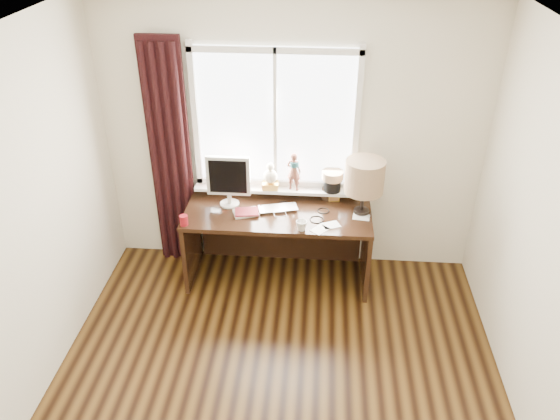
# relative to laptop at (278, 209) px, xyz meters

# --- Properties ---
(floor) EXTENTS (3.50, 4.00, 0.00)m
(floor) POSITION_rel_laptop_xyz_m (0.10, -1.66, -0.76)
(floor) COLOR #543612
(floor) RESTS_ON ground
(ceiling) EXTENTS (3.50, 4.00, 0.00)m
(ceiling) POSITION_rel_laptop_xyz_m (0.10, -1.66, 1.84)
(ceiling) COLOR white
(ceiling) RESTS_ON wall_back
(wall_back) EXTENTS (3.50, 0.00, 2.60)m
(wall_back) POSITION_rel_laptop_xyz_m (0.10, 0.34, 0.54)
(wall_back) COLOR beige
(wall_back) RESTS_ON ground
(laptop) EXTENTS (0.40, 0.31, 0.03)m
(laptop) POSITION_rel_laptop_xyz_m (0.00, 0.00, 0.00)
(laptop) COLOR silver
(laptop) RESTS_ON desk
(mug) EXTENTS (0.13, 0.13, 0.10)m
(mug) POSITION_rel_laptop_xyz_m (0.23, -0.32, 0.03)
(mug) COLOR white
(mug) RESTS_ON desk
(red_cup) EXTENTS (0.07, 0.07, 0.09)m
(red_cup) POSITION_rel_laptop_xyz_m (-0.80, -0.32, 0.03)
(red_cup) COLOR maroon
(red_cup) RESTS_ON desk
(window) EXTENTS (1.52, 0.21, 1.40)m
(window) POSITION_rel_laptop_xyz_m (-0.04, 0.28, 0.54)
(window) COLOR white
(window) RESTS_ON ground
(curtain) EXTENTS (0.38, 0.09, 2.25)m
(curtain) POSITION_rel_laptop_xyz_m (-1.03, 0.24, 0.35)
(curtain) COLOR black
(curtain) RESTS_ON floor
(desk) EXTENTS (1.70, 0.70, 0.75)m
(desk) POSITION_rel_laptop_xyz_m (-0.00, 0.06, -0.26)
(desk) COLOR black
(desk) RESTS_ON floor
(monitor) EXTENTS (0.40, 0.18, 0.49)m
(monitor) POSITION_rel_laptop_xyz_m (-0.46, 0.06, 0.26)
(monitor) COLOR beige
(monitor) RESTS_ON desk
(notebook_stack) EXTENTS (0.26, 0.22, 0.03)m
(notebook_stack) POSITION_rel_laptop_xyz_m (-0.28, -0.09, 0.00)
(notebook_stack) COLOR beige
(notebook_stack) RESTS_ON desk
(brush_holder) EXTENTS (0.09, 0.09, 0.25)m
(brush_holder) POSITION_rel_laptop_xyz_m (0.44, 0.24, 0.05)
(brush_holder) COLOR black
(brush_holder) RESTS_ON desk
(icon_frame) EXTENTS (0.10, 0.03, 0.13)m
(icon_frame) POSITION_rel_laptop_xyz_m (0.51, 0.19, 0.05)
(icon_frame) COLOR gold
(icon_frame) RESTS_ON desk
(table_lamp) EXTENTS (0.35, 0.35, 0.52)m
(table_lamp) POSITION_rel_laptop_xyz_m (0.76, 0.02, 0.35)
(table_lamp) COLOR black
(table_lamp) RESTS_ON desk
(loose_papers) EXTENTS (0.54, 0.39, 0.00)m
(loose_papers) POSITION_rel_laptop_xyz_m (0.54, -0.20, -0.01)
(loose_papers) COLOR white
(loose_papers) RESTS_ON desk
(desk_cables) EXTENTS (0.49, 0.40, 0.01)m
(desk_cables) POSITION_rel_laptop_xyz_m (0.29, -0.03, -0.01)
(desk_cables) COLOR black
(desk_cables) RESTS_ON desk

